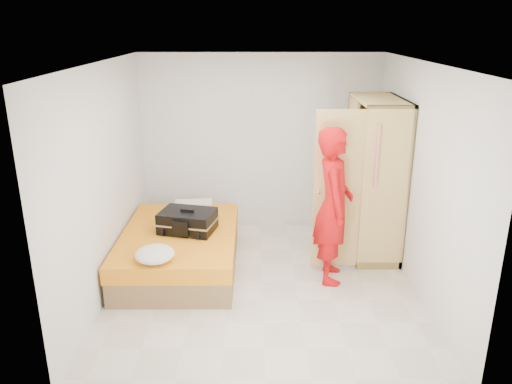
{
  "coord_description": "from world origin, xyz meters",
  "views": [
    {
      "loc": [
        -0.1,
        -5.43,
        3.0
      ],
      "look_at": [
        -0.08,
        0.46,
        1.0
      ],
      "focal_mm": 35.0,
      "sensor_mm": 36.0,
      "label": 1
    }
  ],
  "objects_px": {
    "bed": "(180,250)",
    "wardrobe": "(371,182)",
    "person": "(333,206)",
    "suitcase": "(188,221)",
    "round_cushion": "(155,254)"
  },
  "relations": [
    {
      "from": "round_cushion",
      "to": "bed",
      "type": "bearing_deg",
      "value": 79.72
    },
    {
      "from": "bed",
      "to": "suitcase",
      "type": "bearing_deg",
      "value": 17.46
    },
    {
      "from": "suitcase",
      "to": "wardrobe",
      "type": "bearing_deg",
      "value": 24.54
    },
    {
      "from": "suitcase",
      "to": "round_cushion",
      "type": "distance_m",
      "value": 0.89
    },
    {
      "from": "person",
      "to": "suitcase",
      "type": "relative_size",
      "value": 2.43
    },
    {
      "from": "bed",
      "to": "round_cushion",
      "type": "height_order",
      "value": "round_cushion"
    },
    {
      "from": "wardrobe",
      "to": "person",
      "type": "relative_size",
      "value": 1.11
    },
    {
      "from": "suitcase",
      "to": "round_cushion",
      "type": "xyz_separation_m",
      "value": [
        -0.26,
        -0.85,
        -0.05
      ]
    },
    {
      "from": "wardrobe",
      "to": "person",
      "type": "distance_m",
      "value": 0.98
    },
    {
      "from": "suitcase",
      "to": "round_cushion",
      "type": "bearing_deg",
      "value": -92.99
    },
    {
      "from": "wardrobe",
      "to": "round_cushion",
      "type": "distance_m",
      "value": 2.98
    },
    {
      "from": "person",
      "to": "round_cushion",
      "type": "xyz_separation_m",
      "value": [
        -2.04,
        -0.54,
        -0.37
      ]
    },
    {
      "from": "wardrobe",
      "to": "round_cushion",
      "type": "height_order",
      "value": "wardrobe"
    },
    {
      "from": "bed",
      "to": "wardrobe",
      "type": "height_order",
      "value": "wardrobe"
    },
    {
      "from": "person",
      "to": "suitcase",
      "type": "distance_m",
      "value": 1.83
    }
  ]
}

